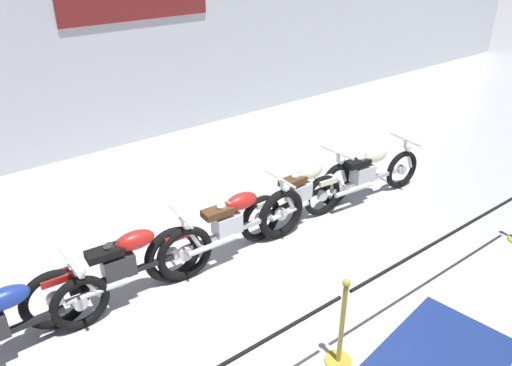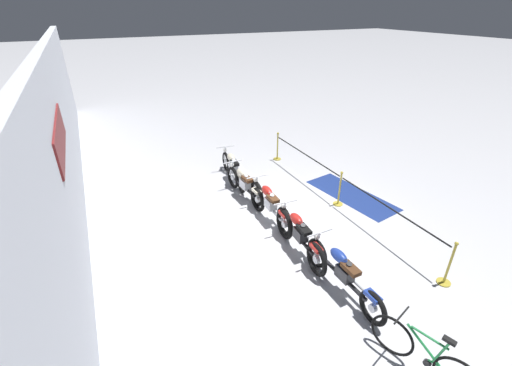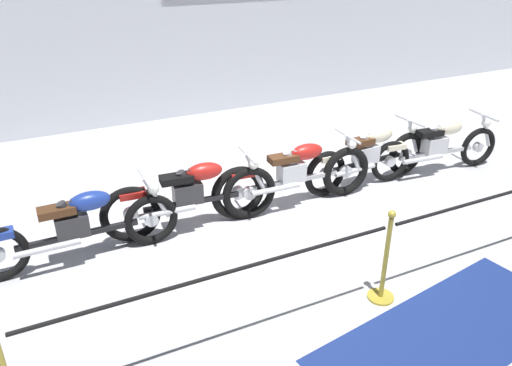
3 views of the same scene
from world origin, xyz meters
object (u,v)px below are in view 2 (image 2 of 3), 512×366
motorcycle_red_1 (299,235)px  motorcycle_cream_3 (244,184)px  floor_banner (351,195)px  stanchion_mid_right (277,150)px  motorcycle_blue_0 (343,272)px  motorcycle_red_2 (270,204)px  motorcycle_cream_4 (233,167)px  stanchion_mid_left (339,193)px  stanchion_far_left (371,203)px  bicycle (424,355)px

motorcycle_red_1 → motorcycle_cream_3: motorcycle_red_1 is taller
motorcycle_cream_3 → floor_banner: motorcycle_cream_3 is taller
motorcycle_red_1 → motorcycle_cream_3: size_ratio=1.02×
motorcycle_red_1 → stanchion_mid_right: 5.37m
floor_banner → motorcycle_blue_0: bearing=128.4°
motorcycle_red_2 → motorcycle_cream_4: bearing=-0.5°
motorcycle_red_2 → stanchion_mid_left: (-0.18, -2.15, -0.12)m
stanchion_far_left → floor_banner: bearing=-25.9°
floor_banner → motorcycle_red_1: bearing=109.7°
motorcycle_red_2 → motorcycle_cream_4: size_ratio=1.04×
motorcycle_blue_0 → stanchion_far_left: 2.56m
motorcycle_cream_4 → motorcycle_red_2: bearing=179.5°
motorcycle_red_1 → floor_banner: motorcycle_red_1 is taller
motorcycle_red_2 → motorcycle_cream_3: size_ratio=1.08×
stanchion_far_left → stanchion_mid_right: size_ratio=6.80×
motorcycle_blue_0 → motorcycle_cream_4: bearing=0.7°
motorcycle_cream_3 → stanchion_far_left: stanchion_far_left is taller
motorcycle_red_1 → stanchion_mid_right: stanchion_mid_right is taller
motorcycle_cream_4 → motorcycle_red_1: bearing=179.4°
bicycle → stanchion_far_left: bearing=-30.8°
stanchion_far_left → stanchion_mid_left: (1.21, -0.00, -0.34)m
motorcycle_red_2 → motorcycle_cream_3: bearing=5.2°
stanchion_far_left → stanchion_mid_left: size_ratio=6.80×
motorcycle_cream_4 → stanchion_mid_left: (-2.74, -2.13, -0.10)m
motorcycle_red_1 → motorcycle_cream_4: 4.04m
motorcycle_red_1 → stanchion_mid_left: bearing=-59.1°
motorcycle_red_1 → bicycle: bicycle is taller
motorcycle_cream_3 → bicycle: bicycle is taller
motorcycle_red_1 → motorcycle_red_2: 1.48m
motorcycle_cream_3 → stanchion_mid_left: size_ratio=2.14×
stanchion_mid_left → stanchion_mid_right: bearing=0.0°
stanchion_mid_left → floor_banner: 0.83m
motorcycle_cream_4 → stanchion_far_left: size_ratio=0.33×
bicycle → motorcycle_blue_0: bearing=0.1°
motorcycle_blue_0 → motorcycle_cream_4: size_ratio=1.01×
motorcycle_red_1 → stanchion_mid_right: bearing=-23.9°
motorcycle_red_2 → stanchion_mid_right: 4.05m
motorcycle_red_1 → stanchion_mid_left: stanchion_mid_left is taller
motorcycle_blue_0 → motorcycle_cream_3: 4.23m
motorcycle_red_1 → bicycle: size_ratio=1.36×
motorcycle_red_1 → motorcycle_cream_3: bearing=2.1°
bicycle → motorcycle_red_1: bearing=2.0°
bicycle → stanchion_mid_right: 8.51m
motorcycle_cream_3 → stanchion_far_left: (-2.72, -2.28, 0.23)m
motorcycle_red_2 → stanchion_mid_right: stanchion_mid_right is taller
motorcycle_blue_0 → motorcycle_cream_3: size_ratio=1.05×
motorcycle_red_1 → bicycle: bearing=-178.0°
motorcycle_cream_3 → bicycle: bearing=-178.0°
motorcycle_cream_4 → bicycle: bicycle is taller
motorcycle_red_1 → motorcycle_red_2: (1.48, -0.02, -0.00)m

